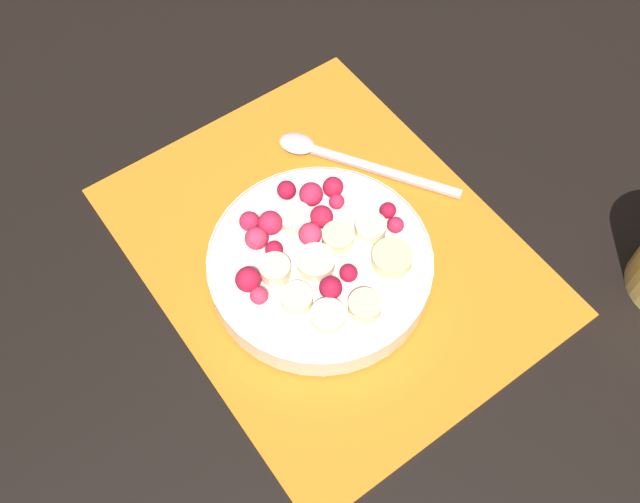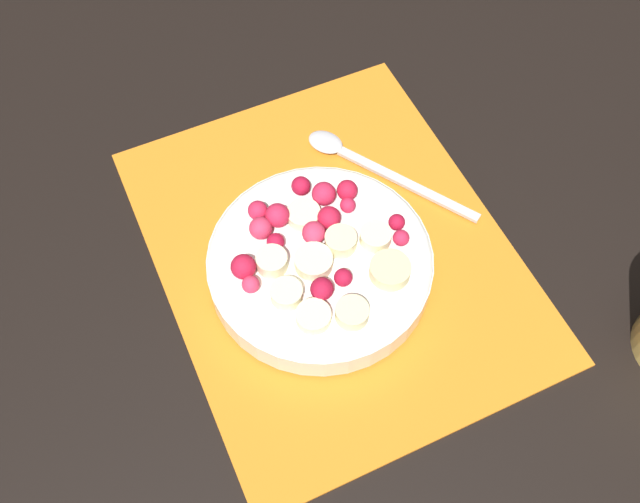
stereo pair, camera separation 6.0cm
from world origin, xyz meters
name	(u,v)px [view 1 (the left image)]	position (x,y,z in m)	size (l,w,h in m)	color
ground_plane	(327,251)	(0.00, 0.00, 0.00)	(3.00, 3.00, 0.00)	black
placemat	(327,249)	(0.00, 0.00, 0.00)	(0.38, 0.31, 0.01)	orange
fruit_bowl	(320,261)	(-0.02, 0.02, 0.03)	(0.20, 0.20, 0.05)	silver
spoon	(334,155)	(0.08, -0.07, 0.01)	(0.17, 0.12, 0.01)	silver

